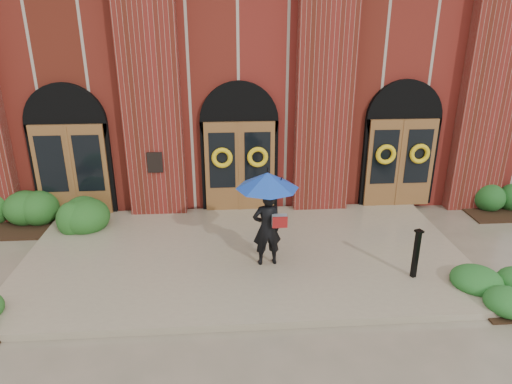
{
  "coord_description": "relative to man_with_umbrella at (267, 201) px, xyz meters",
  "views": [
    {
      "loc": [
        -0.42,
        -9.19,
        5.24
      ],
      "look_at": [
        0.32,
        1.0,
        1.31
      ],
      "focal_mm": 32.0,
      "sensor_mm": 36.0,
      "label": 1
    }
  ],
  "objects": [
    {
      "name": "church_building",
      "position": [
        -0.46,
        9.17,
        1.87
      ],
      "size": [
        16.2,
        12.53,
        7.0
      ],
      "color": "maroon",
      "rests_on": "ground"
    },
    {
      "name": "man_with_umbrella",
      "position": [
        0.0,
        0.0,
        0.0
      ],
      "size": [
        1.47,
        1.47,
        2.11
      ],
      "rotation": [
        0.0,
        0.0,
        3.26
      ],
      "color": "black",
      "rests_on": "landing"
    },
    {
      "name": "landing",
      "position": [
        -0.46,
        0.53,
        -1.55
      ],
      "size": [
        10.0,
        5.3,
        0.15
      ],
      "primitive_type": "cube",
      "color": "gray",
      "rests_on": "ground"
    },
    {
      "name": "metal_post",
      "position": [
        3.01,
        -0.78,
        -0.91
      ],
      "size": [
        0.18,
        0.18,
        1.07
      ],
      "rotation": [
        0.0,
        0.0,
        0.34
      ],
      "color": "black",
      "rests_on": "landing"
    },
    {
      "name": "ground",
      "position": [
        -0.46,
        0.38,
        -1.63
      ],
      "size": [
        90.0,
        90.0,
        0.0
      ],
      "primitive_type": "plane",
      "color": "gray",
      "rests_on": "ground"
    },
    {
      "name": "hedge_wall_left",
      "position": [
        -5.66,
        2.58,
        -1.2
      ],
      "size": [
        3.35,
        1.34,
        0.86
      ],
      "primitive_type": "ellipsoid",
      "color": "#20511B",
      "rests_on": "ground"
    },
    {
      "name": "hedge_front_right",
      "position": [
        4.64,
        -1.62,
        -1.39
      ],
      "size": [
        1.32,
        1.13,
        0.47
      ],
      "primitive_type": "ellipsoid",
      "color": "#205820",
      "rests_on": "ground"
    }
  ]
}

